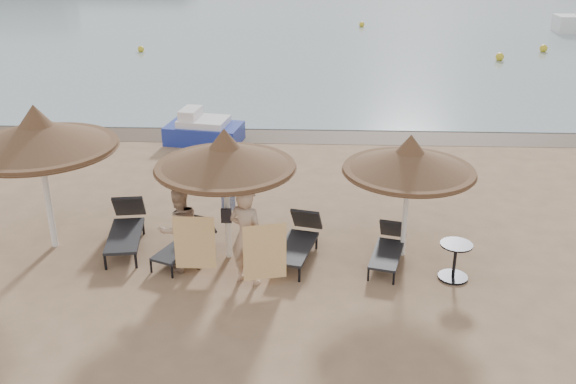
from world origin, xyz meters
name	(u,v)px	position (x,y,z in m)	size (l,w,h in m)	color
ground	(223,296)	(0.00, 0.00, 0.00)	(160.00, 160.00, 0.00)	#9A7555
wet_sand_strip	(263,135)	(0.00, 9.40, 0.00)	(200.00, 1.60, 0.01)	#4B3726
palapa_left	(38,135)	(-3.80, 1.78, 2.45)	(3.10, 3.10, 3.07)	white
palapa_center	(225,156)	(-0.08, 1.49, 2.18)	(2.76, 2.76, 2.74)	white
palapa_right	(409,161)	(3.48, 1.72, 2.06)	(2.61, 2.61, 2.59)	white
lounger_far_left	(126,227)	(-2.30, 1.94, 0.39)	(0.94, 2.04, 0.88)	black
lounger_near_left	(187,241)	(-0.93, 1.50, 0.33)	(1.15, 1.72, 0.74)	black
lounger_near_right	(299,239)	(1.35, 1.58, 0.37)	(1.02, 1.93, 0.82)	black
lounger_far_right	(389,247)	(3.15, 1.42, 0.32)	(0.92, 1.69, 0.72)	black
side_table	(455,262)	(4.34, 0.82, 0.35)	(0.61, 0.61, 0.74)	black
person_left	(179,223)	(-0.94, 0.96, 1.00)	(0.92, 0.60, 2.00)	tan
person_right	(247,229)	(0.41, 0.52, 1.12)	(1.03, 0.67, 2.25)	tan
towel_left	(195,243)	(-0.59, 0.61, 0.76)	(0.78, 0.02, 1.09)	orange
towel_right	(265,252)	(0.76, 0.27, 0.78)	(0.78, 0.22, 1.12)	orange
bag_patterned	(228,202)	(-0.08, 1.67, 1.13)	(0.29, 0.16, 0.34)	white
bag_dark	(226,216)	(-0.08, 1.33, 0.99)	(0.21, 0.07, 0.29)	black
pedal_boat	(203,130)	(-1.78, 8.67, 0.39)	(2.43, 1.67, 1.04)	#203299
buoy_left	(141,49)	(-7.34, 22.75, 0.16)	(0.33, 0.33, 0.33)	gold
buoy_mid	(362,24)	(4.50, 31.49, 0.17)	(0.34, 0.34, 0.34)	gold
buoy_right	(544,48)	(13.31, 23.64, 0.20)	(0.40, 0.40, 0.40)	gold
buoy_extra	(500,57)	(10.50, 21.34, 0.20)	(0.40, 0.40, 0.40)	gold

